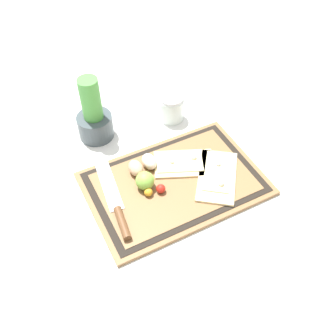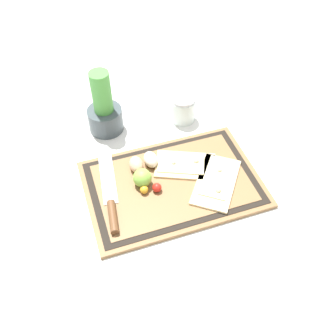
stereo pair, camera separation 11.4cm
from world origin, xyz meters
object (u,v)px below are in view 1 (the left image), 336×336
(pizza_slice_near, at_px, (217,175))
(egg_pink, at_px, (149,161))
(knife, at_px, (117,209))
(cherry_tomato_yellow, at_px, (148,192))
(herb_pot, at_px, (94,118))
(sauce_jar, at_px, (171,109))
(cherry_tomato_red, at_px, (161,189))
(egg_brown, at_px, (136,168))
(pizza_slice_far, at_px, (183,163))
(lime, at_px, (145,181))

(pizza_slice_near, xyz_separation_m, egg_pink, (-0.16, 0.13, 0.01))
(knife, bearing_deg, cherry_tomato_yellow, 5.83)
(herb_pot, distance_m, sauce_jar, 0.26)
(cherry_tomato_red, bearing_deg, egg_pink, 82.57)
(egg_brown, bearing_deg, cherry_tomato_red, -71.40)
(pizza_slice_far, height_order, lime, lime)
(pizza_slice_far, relative_size, herb_pot, 0.94)
(herb_pot, bearing_deg, cherry_tomato_yellow, -83.06)
(lime, height_order, cherry_tomato_yellow, lime)
(lime, distance_m, cherry_tomato_yellow, 0.03)
(egg_brown, bearing_deg, knife, -135.00)
(egg_brown, relative_size, lime, 1.07)
(pizza_slice_near, relative_size, egg_brown, 3.87)
(egg_brown, relative_size, sauce_jar, 0.64)
(herb_pot, relative_size, sauce_jar, 2.42)
(knife, relative_size, sauce_jar, 3.39)
(lime, bearing_deg, sauce_jar, 49.11)
(pizza_slice_near, distance_m, egg_brown, 0.24)
(pizza_slice_far, xyz_separation_m, egg_brown, (-0.14, 0.03, 0.01))
(egg_brown, relative_size, cherry_tomato_red, 2.17)
(sauce_jar, bearing_deg, herb_pot, 171.98)
(herb_pot, bearing_deg, egg_pink, -67.96)
(pizza_slice_far, bearing_deg, lime, -169.10)
(pizza_slice_far, bearing_deg, pizza_slice_near, -53.13)
(cherry_tomato_red, relative_size, herb_pot, 0.12)
(knife, distance_m, lime, 0.11)
(egg_brown, bearing_deg, herb_pot, 100.55)
(pizza_slice_near, xyz_separation_m, knife, (-0.30, 0.02, 0.00))
(lime, xyz_separation_m, cherry_tomato_red, (0.03, -0.04, -0.01))
(pizza_slice_near, bearing_deg, knife, 176.11)
(knife, height_order, cherry_tomato_yellow, cherry_tomato_yellow)
(cherry_tomato_red, relative_size, cherry_tomato_yellow, 1.11)
(knife, distance_m, sauce_jar, 0.43)
(egg_brown, bearing_deg, lime, -88.72)
(lime, height_order, herb_pot, herb_pot)
(cherry_tomato_red, bearing_deg, egg_brown, 108.60)
(pizza_slice_near, distance_m, pizza_slice_far, 0.11)
(pizza_slice_near, relative_size, egg_pink, 3.87)
(cherry_tomato_red, distance_m, herb_pot, 0.33)
(pizza_slice_near, relative_size, sauce_jar, 2.48)
(herb_pot, bearing_deg, pizza_slice_far, -54.88)
(cherry_tomato_yellow, relative_size, sauce_jar, 0.27)
(lime, bearing_deg, egg_brown, 91.28)
(pizza_slice_near, distance_m, cherry_tomato_red, 0.17)
(pizza_slice_near, height_order, egg_brown, egg_brown)
(pizza_slice_near, bearing_deg, egg_pink, 141.06)
(egg_brown, relative_size, herb_pot, 0.27)
(lime, distance_m, cherry_tomato_red, 0.05)
(pizza_slice_far, height_order, herb_pot, herb_pot)
(knife, relative_size, lime, 5.69)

